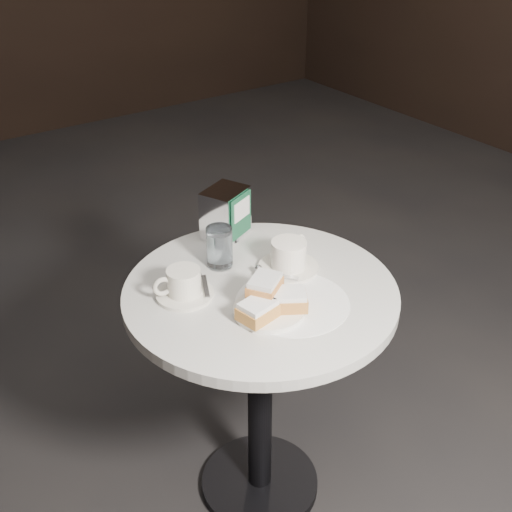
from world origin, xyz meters
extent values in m
plane|color=black|center=(0.00, 0.00, 0.00)|extent=(7.00, 7.00, 0.00)
cylinder|color=black|center=(0.00, 0.00, 0.01)|extent=(0.36, 0.36, 0.03)
cylinder|color=black|center=(0.00, 0.00, 0.36)|extent=(0.07, 0.07, 0.70)
cylinder|color=silver|center=(0.00, 0.00, 0.73)|extent=(0.70, 0.70, 0.03)
cylinder|color=white|center=(0.03, -0.10, 0.75)|extent=(0.33, 0.33, 0.00)
cylinder|color=white|center=(-0.05, -0.10, 0.75)|extent=(0.19, 0.19, 0.01)
cube|color=gold|center=(-0.09, -0.11, 0.77)|extent=(0.10, 0.08, 0.03)
cube|color=white|center=(-0.09, -0.11, 0.80)|extent=(0.09, 0.08, 0.01)
cube|color=#CD873F|center=(0.00, -0.12, 0.77)|extent=(0.11, 0.10, 0.03)
cube|color=white|center=(0.00, -0.12, 0.80)|extent=(0.10, 0.09, 0.01)
cube|color=#D18440|center=(-0.04, -0.07, 0.80)|extent=(0.11, 0.10, 0.03)
cube|color=white|center=(-0.04, -0.07, 0.82)|extent=(0.10, 0.10, 0.01)
cylinder|color=silver|center=(-0.17, 0.08, 0.75)|extent=(0.17, 0.17, 0.01)
cylinder|color=white|center=(-0.17, 0.08, 0.79)|extent=(0.10, 0.10, 0.07)
cylinder|color=#956B51|center=(-0.17, 0.08, 0.81)|extent=(0.09, 0.09, 0.00)
torus|color=beige|center=(-0.23, 0.09, 0.79)|extent=(0.05, 0.02, 0.05)
cube|color=#B4B4B9|center=(-0.12, 0.07, 0.76)|extent=(0.05, 0.10, 0.00)
sphere|color=#B3B3B8|center=(-0.11, 0.12, 0.76)|extent=(0.02, 0.02, 0.02)
cylinder|color=silver|center=(0.11, 0.03, 0.75)|extent=(0.21, 0.21, 0.01)
cylinder|color=white|center=(0.11, 0.03, 0.79)|extent=(0.12, 0.12, 0.07)
cylinder|color=#8F6D4E|center=(0.11, 0.03, 0.82)|extent=(0.11, 0.11, 0.00)
torus|color=white|center=(0.17, 0.05, 0.79)|extent=(0.06, 0.04, 0.06)
cube|color=silver|center=(0.06, 0.01, 0.76)|extent=(0.08, 0.09, 0.00)
sphere|color=#B9B8BD|center=(0.03, 0.06, 0.76)|extent=(0.02, 0.02, 0.02)
cylinder|color=silver|center=(-0.02, 0.15, 0.80)|extent=(0.09, 0.09, 0.11)
cylinder|color=silver|center=(-0.02, 0.15, 0.80)|extent=(0.08, 0.08, 0.10)
cylinder|color=white|center=(0.07, 0.26, 0.80)|extent=(0.08, 0.08, 0.10)
cylinder|color=white|center=(0.07, 0.26, 0.79)|extent=(0.07, 0.07, 0.09)
cube|color=silver|center=(0.08, 0.28, 0.82)|extent=(0.15, 0.14, 0.14)
cube|color=#175335|center=(0.10, 0.23, 0.82)|extent=(0.09, 0.04, 0.12)
cube|color=white|center=(0.10, 0.23, 0.84)|extent=(0.07, 0.03, 0.06)
camera|label=1|loc=(-0.79, -1.10, 1.65)|focal=45.00mm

